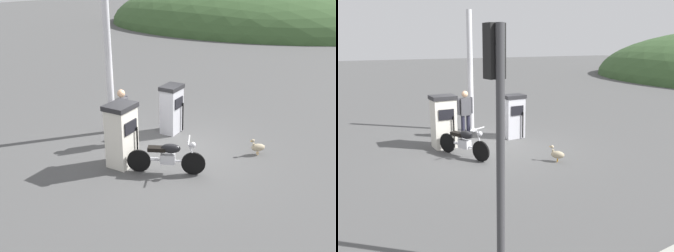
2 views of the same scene
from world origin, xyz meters
The scene contains 9 objects.
ground_plane centered at (0.00, 0.00, 0.00)m, with size 120.00×120.00×0.00m, color #4C4C4C.
fuel_pump_near centered at (-0.57, -1.25, 0.84)m, with size 0.66×0.77×1.65m.
fuel_pump_far centered at (-0.57, 1.25, 0.77)m, with size 0.57×0.74×1.51m.
motorcycle_near_pump centered at (0.64, -1.04, 0.46)m, with size 1.79×0.93×0.93m.
attendant_person centered at (-1.33, -0.23, 0.94)m, with size 0.23×0.57×1.64m.
wandering_duck centered at (2.24, 1.09, 0.23)m, with size 0.42×0.39×0.47m.
canopy_support_pole centered at (-2.17, 0.31, 2.10)m, with size 0.40×0.40×4.36m.
distant_hill_main centered at (-2.95, 39.49, 0.00)m, with size 34.64×26.13×11.58m.
distant_hill_secondary centered at (-7.65, 29.80, 0.00)m, with size 30.92×24.21×9.32m.
Camera 1 is at (4.70, -7.79, 4.51)m, focal length 38.67 mm.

